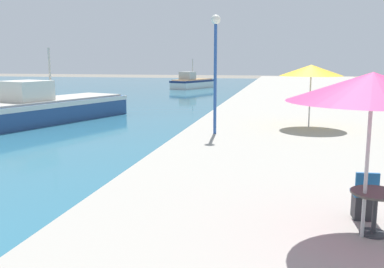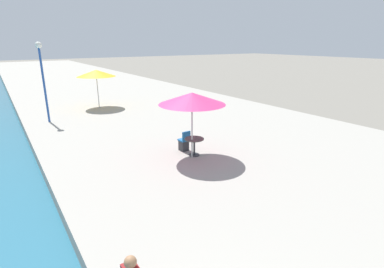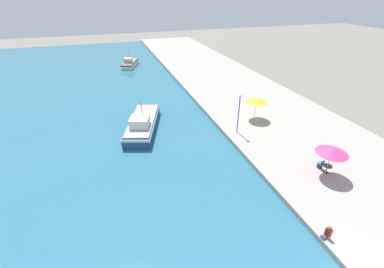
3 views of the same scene
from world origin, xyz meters
name	(u,v)px [view 1 (image 1 of 3)]	position (x,y,z in m)	size (l,w,h in m)	color
quay_promenade	(334,100)	(8.00, 37.00, 0.26)	(16.00, 90.00, 0.51)	#A39E93
fishing_boat_near	(49,107)	(-8.64, 22.77, 0.83)	(5.85, 9.94, 4.01)	navy
fishing_boat_mid	(192,82)	(-6.81, 52.13, 0.74)	(4.42, 6.91, 3.51)	silver
cafe_umbrella_pink	(372,87)	(5.33, 8.47, 2.96)	(2.64, 2.64, 2.68)	#B7B7B7
cafe_umbrella_white	(311,70)	(5.11, 20.35, 2.95)	(2.67, 2.67, 2.67)	#B7B7B7
cafe_table	(375,204)	(5.53, 8.60, 1.05)	(0.80, 0.80, 0.74)	#333338
cafe_chair_left	(363,202)	(5.48, 9.32, 0.84)	(0.43, 0.46, 0.91)	#2D2D33
lamppost	(215,54)	(1.39, 17.86, 3.61)	(0.36, 0.36, 4.56)	#28519E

